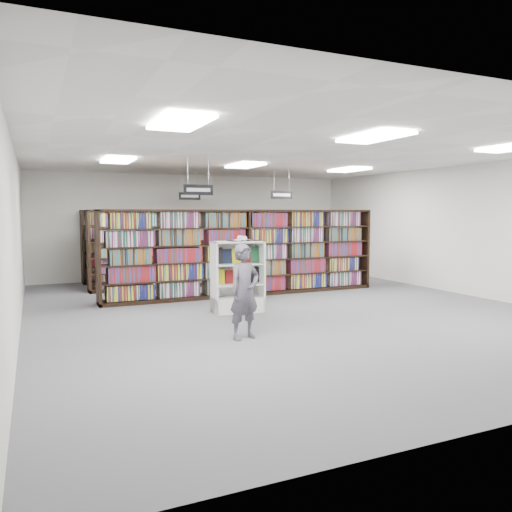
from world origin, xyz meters
name	(u,v)px	position (x,y,z in m)	size (l,w,h in m)	color
floor	(282,309)	(0.00, 0.00, 0.00)	(12.00, 12.00, 0.00)	#525257
ceiling	(283,155)	(0.00, 0.00, 3.20)	(10.00, 12.00, 0.10)	silver
wall_back	(196,226)	(0.00, 6.00, 1.60)	(10.00, 0.10, 3.20)	silver
wall_left	(16,238)	(-5.00, 0.00, 1.60)	(0.10, 12.00, 3.20)	silver
wall_right	(462,230)	(5.00, 0.00, 1.60)	(0.10, 12.00, 3.20)	silver
bookshelf_row_near	(245,253)	(0.00, 2.00, 1.05)	(7.00, 0.60, 2.10)	black
bookshelf_row_mid	(218,247)	(0.00, 4.00, 1.05)	(7.00, 0.60, 2.10)	black
bookshelf_row_far	(199,244)	(0.00, 5.70, 1.05)	(7.00, 0.60, 2.10)	black
aisle_sign_left	(198,189)	(-1.50, 1.00, 2.53)	(0.65, 0.02, 0.80)	#B2B2B7
aisle_sign_right	(282,194)	(1.50, 3.00, 2.53)	(0.65, 0.02, 0.80)	#B2B2B7
aisle_sign_center	(190,195)	(-0.50, 5.00, 2.53)	(0.65, 0.02, 0.80)	#B2B2B7
troffer_front_left	(180,122)	(-3.00, -3.00, 3.16)	(0.60, 1.20, 0.04)	white
troffer_front_center	(374,137)	(0.00, -3.00, 3.16)	(0.60, 1.20, 0.04)	white
troffer_back_left	(118,160)	(-3.00, 2.00, 3.16)	(0.60, 1.20, 0.04)	white
troffer_back_center	(245,166)	(0.00, 2.00, 3.16)	(0.60, 1.20, 0.04)	white
troffer_back_right	(349,170)	(3.00, 2.00, 3.16)	(0.60, 1.20, 0.04)	white
endcap_display	(237,288)	(-0.95, 0.17, 0.49)	(1.07, 0.59, 1.45)	silver
open_book	(243,239)	(-0.82, 0.20, 1.48)	(0.61, 0.36, 0.13)	black
shopper	(244,292)	(-1.68, -1.93, 0.77)	(0.56, 0.37, 1.54)	#534F5A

